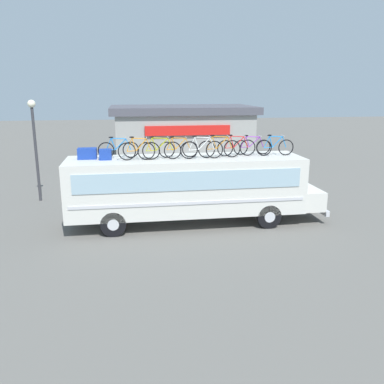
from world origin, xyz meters
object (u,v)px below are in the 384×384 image
at_px(rooftop_bicycle_2, 139,150).
at_px(rooftop_bicycle_4, 178,149).
at_px(rooftop_bicycle_9, 275,147).
at_px(street_lamp, 34,135).
at_px(rooftop_bicycle_1, 118,149).
at_px(rooftop_bicycle_8, 252,146).
at_px(rooftop_bicycle_3, 159,150).
at_px(rooftop_bicycle_7, 236,147).
at_px(rooftop_bicycle_5, 202,149).
at_px(rooftop_bicycle_6, 219,148).
at_px(luggage_bag_2, 105,154).
at_px(bus, 190,186).
at_px(luggage_bag_1, 87,154).

height_order(rooftop_bicycle_2, rooftop_bicycle_4, rooftop_bicycle_2).
height_order(rooftop_bicycle_9, street_lamp, street_lamp).
bearing_deg(rooftop_bicycle_2, rooftop_bicycle_1, 143.56).
bearing_deg(street_lamp, rooftop_bicycle_8, -24.09).
relative_size(rooftop_bicycle_3, street_lamp, 0.35).
bearing_deg(rooftop_bicycle_1, rooftop_bicycle_8, 0.31).
height_order(rooftop_bicycle_1, rooftop_bicycle_7, rooftop_bicycle_7).
bearing_deg(rooftop_bicycle_5, street_lamp, 145.90).
distance_m(rooftop_bicycle_2, rooftop_bicycle_6, 3.33).
bearing_deg(rooftop_bicycle_3, luggage_bag_2, 171.89).
bearing_deg(street_lamp, rooftop_bicycle_4, -35.23).
xyz_separation_m(bus, luggage_bag_1, (-4.22, 0.33, 1.43)).
xyz_separation_m(rooftop_bicycle_2, rooftop_bicycle_4, (1.65, 0.36, -0.02)).
bearing_deg(rooftop_bicycle_1, luggage_bag_1, -179.79).
bearing_deg(rooftop_bicycle_1, rooftop_bicycle_3, -19.87).
bearing_deg(rooftop_bicycle_8, rooftop_bicycle_3, -171.24).
distance_m(rooftop_bicycle_1, rooftop_bicycle_7, 4.98).
height_order(luggage_bag_1, rooftop_bicycle_3, rooftop_bicycle_3).
height_order(luggage_bag_2, rooftop_bicycle_6, rooftop_bicycle_6).
distance_m(rooftop_bicycle_1, rooftop_bicycle_9, 6.65).
xyz_separation_m(rooftop_bicycle_6, street_lamp, (-8.41, 5.03, 0.11)).
height_order(rooftop_bicycle_1, rooftop_bicycle_4, rooftop_bicycle_4).
distance_m(luggage_bag_1, rooftop_bicycle_6, 5.46).
bearing_deg(rooftop_bicycle_2, rooftop_bicycle_4, 12.48).
xyz_separation_m(rooftop_bicycle_2, rooftop_bicycle_9, (5.81, 0.23, -0.02)).
height_order(rooftop_bicycle_5, rooftop_bicycle_8, rooftop_bicycle_5).
bearing_deg(street_lamp, rooftop_bicycle_2, -45.20).
distance_m(luggage_bag_2, rooftop_bicycle_3, 2.21).
bearing_deg(rooftop_bicycle_6, luggage_bag_2, 176.97).
xyz_separation_m(bus, rooftop_bicycle_1, (-2.95, 0.34, 1.59)).
distance_m(rooftop_bicycle_4, rooftop_bicycle_8, 3.28).
xyz_separation_m(rooftop_bicycle_1, street_lamp, (-4.25, 4.50, 0.13)).
distance_m(rooftop_bicycle_3, rooftop_bicycle_7, 3.33).
xyz_separation_m(rooftop_bicycle_1, rooftop_bicycle_5, (3.39, -0.67, 0.02)).
relative_size(rooftop_bicycle_4, rooftop_bicycle_8, 0.99).
height_order(rooftop_bicycle_2, street_lamp, street_lamp).
height_order(rooftop_bicycle_5, rooftop_bicycle_6, rooftop_bicycle_5).
distance_m(rooftop_bicycle_8, street_lamp, 10.95).
height_order(rooftop_bicycle_3, rooftop_bicycle_4, rooftop_bicycle_3).
relative_size(rooftop_bicycle_5, rooftop_bicycle_6, 0.99).
xyz_separation_m(luggage_bag_2, rooftop_bicycle_8, (6.27, 0.32, 0.15)).
xyz_separation_m(rooftop_bicycle_5, rooftop_bicycle_6, (0.77, 0.14, -0.00)).
height_order(luggage_bag_2, rooftop_bicycle_4, rooftop_bicycle_4).
bearing_deg(rooftop_bicycle_2, rooftop_bicycle_5, -1.33).
distance_m(rooftop_bicycle_7, street_lamp, 10.36).
bearing_deg(street_lamp, rooftop_bicycle_6, -30.92).
bearing_deg(rooftop_bicycle_5, luggage_bag_1, 171.84).
distance_m(rooftop_bicycle_2, rooftop_bicycle_5, 2.56).
relative_size(luggage_bag_1, rooftop_bicycle_5, 0.42).
relative_size(bus, rooftop_bicycle_9, 6.58).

